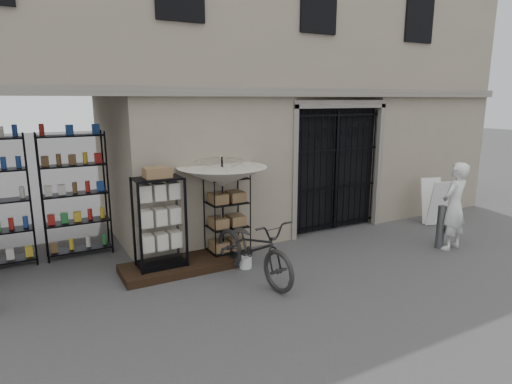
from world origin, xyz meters
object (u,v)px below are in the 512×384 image
market_umbrella (222,171)px  bicycle (253,278)px  easel_sign (436,202)px  display_cabinet (160,227)px  wire_rack (227,217)px  steel_bollard (441,227)px  shopkeeper (450,248)px  white_bucket (246,262)px

market_umbrella → bicycle: bearing=-86.3°
bicycle → easel_sign: easel_sign is taller
display_cabinet → wire_rack: bearing=29.2°
display_cabinet → easel_sign: display_cabinet is taller
display_cabinet → easel_sign: bearing=19.9°
display_cabinet → steel_bollard: display_cabinet is taller
display_cabinet → wire_rack: (1.40, 0.17, -0.04)m
market_umbrella → easel_sign: size_ratio=2.15×
bicycle → display_cabinet: bearing=135.6°
shopkeeper → easel_sign: size_ratio=1.62×
shopkeeper → easel_sign: (1.16, 1.36, 0.59)m
white_bucket → bicycle: 0.50m
display_cabinet → white_bucket: (1.46, -0.50, -0.77)m
display_cabinet → market_umbrella: 1.57m
shopkeeper → steel_bollard: bearing=-47.4°
market_umbrella → white_bucket: (0.17, -0.62, -1.65)m
market_umbrella → easel_sign: bearing=-4.2°
white_bucket → steel_bollard: size_ratio=0.25×
display_cabinet → steel_bollard: 5.81m
wire_rack → easel_sign: 5.56m
steel_bollard → easel_sign: (1.34, 1.22, 0.13)m
wire_rack → steel_bollard: 4.53m
wire_rack → easel_sign: size_ratio=1.51×
white_bucket → steel_bollard: bearing=-13.8°
display_cabinet → shopkeeper: (5.77, -1.65, -0.88)m
market_umbrella → easel_sign: (5.64, -0.42, -1.18)m
white_bucket → easel_sign: size_ratio=0.20×
white_bucket → shopkeeper: bearing=-15.0°
easel_sign → display_cabinet: bearing=-164.2°
bicycle → shopkeeper: bearing=-17.4°
white_bucket → easel_sign: (5.47, 0.20, 0.48)m
display_cabinet → white_bucket: display_cabinet is taller
easel_sign → bicycle: bearing=-154.8°
wire_rack → steel_bollard: wire_rack is taller
shopkeeper → easel_sign: bearing=-141.1°
white_bucket → display_cabinet: bearing=161.1°
steel_bollard → display_cabinet: bearing=164.8°
market_umbrella → steel_bollard: bearing=-20.9°
bicycle → steel_bollard: 4.29m
white_bucket → bicycle: size_ratio=0.11×
wire_rack → shopkeeper: wire_rack is taller
bicycle → easel_sign: size_ratio=1.89×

